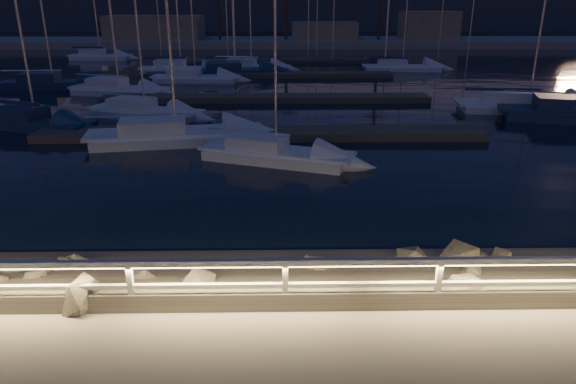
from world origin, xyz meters
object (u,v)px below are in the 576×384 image
(guard_rail, at_px, (230,273))
(sailboat_g, at_px, (193,77))
(sailboat_h, at_px, (524,104))
(sailboat_i, at_px, (179,69))
(sailboat_j, at_px, (51,83))
(sailboat_n, at_px, (249,66))
(sailboat_c, at_px, (172,134))
(sailboat_m, at_px, (99,56))
(sailboat_k, at_px, (233,71))
(sailboat_b, at_px, (272,152))
(sailboat_a, at_px, (33,121))
(sailboat_e, at_px, (117,89))
(sailboat_f, at_px, (143,110))
(sailboat_l, at_px, (400,66))

(guard_rail, xyz_separation_m, sailboat_g, (-6.24, 35.16, -0.97))
(sailboat_h, height_order, sailboat_i, sailboat_h)
(sailboat_j, bearing_deg, sailboat_n, 32.20)
(sailboat_c, distance_m, sailboat_m, 41.52)
(sailboat_c, xyz_separation_m, sailboat_i, (-4.29, 25.51, 0.03))
(sailboat_c, height_order, sailboat_k, sailboat_k)
(sailboat_b, bearing_deg, sailboat_k, 118.97)
(sailboat_a, height_order, sailboat_h, sailboat_h)
(sailboat_c, height_order, sailboat_n, sailboat_c)
(sailboat_g, bearing_deg, sailboat_e, -121.31)
(sailboat_g, relative_size, sailboat_k, 0.85)
(sailboat_a, xyz_separation_m, sailboat_f, (5.09, 2.74, -0.02))
(sailboat_a, relative_size, sailboat_h, 0.79)
(guard_rail, distance_m, sailboat_b, 12.12)
(sailboat_c, relative_size, sailboat_n, 1.10)
(sailboat_a, bearing_deg, sailboat_m, 124.20)
(sailboat_i, relative_size, sailboat_j, 0.99)
(sailboat_h, relative_size, sailboat_m, 1.17)
(sailboat_e, relative_size, sailboat_f, 1.05)
(sailboat_c, height_order, sailboat_m, sailboat_c)
(sailboat_f, xyz_separation_m, sailboat_m, (-13.17, 32.52, 0.04))
(sailboat_g, distance_m, sailboat_n, 8.58)
(sailboat_l, bearing_deg, sailboat_a, -129.79)
(guard_rail, relative_size, sailboat_a, 3.83)
(guard_rail, height_order, sailboat_l, sailboat_l)
(sailboat_e, bearing_deg, sailboat_n, 72.09)
(sailboat_i, xyz_separation_m, sailboat_n, (6.53, 1.90, -0.03))
(sailboat_b, height_order, sailboat_e, sailboat_e)
(sailboat_b, relative_size, sailboat_j, 0.84)
(sailboat_l, bearing_deg, sailboat_f, -126.69)
(sailboat_e, xyz_separation_m, sailboat_j, (-6.04, 3.08, -0.00))
(sailboat_h, distance_m, sailboat_j, 34.17)
(sailboat_k, bearing_deg, sailboat_n, 60.20)
(sailboat_g, bearing_deg, sailboat_k, 55.41)
(sailboat_k, distance_m, sailboat_l, 16.50)
(sailboat_f, height_order, sailboat_n, sailboat_n)
(sailboat_c, relative_size, sailboat_k, 0.96)
(sailboat_g, distance_m, sailboat_j, 11.06)
(sailboat_b, height_order, sailboat_k, sailboat_k)
(sailboat_g, bearing_deg, sailboat_i, 115.92)
(sailboat_a, bearing_deg, guard_rail, -35.22)
(sailboat_k, xyz_separation_m, sailboat_m, (-16.92, 14.55, -0.00))
(sailboat_c, distance_m, sailboat_h, 21.40)
(sailboat_g, bearing_deg, sailboat_a, -104.85)
(sailboat_f, distance_m, sailboat_l, 29.32)
(sailboat_f, relative_size, sailboat_m, 0.94)
(sailboat_b, bearing_deg, sailboat_m, 137.41)
(sailboat_e, relative_size, sailboat_k, 0.84)
(sailboat_e, height_order, sailboat_m, sailboat_m)
(sailboat_l, bearing_deg, sailboat_j, -154.32)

